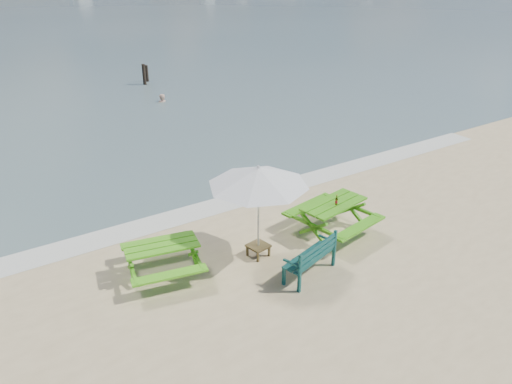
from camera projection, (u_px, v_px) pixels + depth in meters
foam_strip at (215, 206)px, 13.98m from camera, size 22.00×0.90×0.01m
picnic_table_left at (163, 260)px, 10.87m from camera, size 1.89×2.03×0.75m
picnic_table_right at (333, 218)px, 12.52m from camera, size 2.05×2.20×0.83m
park_bench at (309, 264)px, 10.88m from camera, size 1.48×0.84×0.87m
side_table at (258, 250)px, 11.62m from camera, size 0.52×0.52×0.29m
patio_umbrella at (258, 177)px, 10.82m from camera, size 2.61×2.61×2.23m
beer_bottle at (336, 201)px, 12.21m from camera, size 0.07×0.07×0.26m
swimmer at (163, 110)px, 24.22m from camera, size 0.63×0.47×1.56m
mooring_pilings at (145, 76)px, 27.37m from camera, size 0.57×0.77×1.31m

